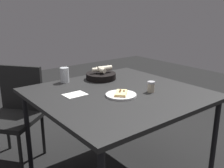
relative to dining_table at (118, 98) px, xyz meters
The scene contains 7 objects.
dining_table is the anchor object (origin of this frame).
pizza_plate 0.11m from the dining_table, 116.79° to the right, with size 0.22×0.22×0.04m.
bread_basket 0.40m from the dining_table, 72.86° to the left, with size 0.26×0.26×0.12m.
beer_glass 0.53m from the dining_table, 111.16° to the left, with size 0.07×0.07×0.13m.
pepper_shaker 0.26m from the dining_table, 37.92° to the right, with size 0.06×0.06×0.08m.
napkin 0.33m from the dining_table, 154.13° to the left, with size 0.16×0.12×0.00m.
chair_near 0.98m from the dining_table, 123.37° to the left, with size 0.62×0.62×0.85m.
Camera 1 is at (-1.19, -1.43, 1.36)m, focal length 41.72 mm.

